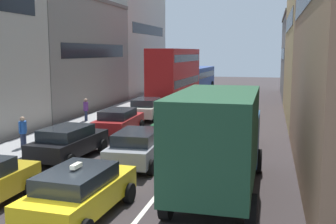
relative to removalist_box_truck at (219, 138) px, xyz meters
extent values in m
cube|color=#959595|center=(-10.40, 15.68, -1.90)|extent=(2.60, 64.00, 0.14)
cube|color=silver|center=(-5.40, 15.68, -1.97)|extent=(0.16, 60.00, 0.01)
cube|color=silver|center=(-2.00, 15.68, -1.97)|extent=(0.16, 60.00, 0.01)
cube|color=gray|center=(-15.70, 17.68, 2.45)|extent=(7.00, 14.57, 8.85)
cube|color=black|center=(-12.18, 17.68, 2.89)|extent=(0.02, 11.73, 1.10)
cube|color=#66605B|center=(-15.70, 17.68, 7.02)|extent=(7.20, 14.57, 0.30)
cube|color=#B2ADA3|center=(-15.70, 32.34, 4.63)|extent=(7.00, 14.57, 13.22)
cube|color=black|center=(-12.18, 32.34, 5.30)|extent=(0.02, 11.73, 1.10)
cube|color=gray|center=(6.20, 32.34, 2.19)|extent=(7.00, 14.57, 8.33)
cube|color=black|center=(2.69, 32.34, 2.61)|extent=(0.02, 11.73, 1.10)
cube|color=#66605B|center=(6.20, 32.34, 6.50)|extent=(7.20, 14.57, 0.30)
cube|color=black|center=(2.69, 17.68, 4.92)|extent=(0.02, 11.73, 1.10)
cube|color=navy|center=(0.00, 2.88, -0.54)|extent=(2.40, 2.40, 1.90)
cube|color=black|center=(0.00, 4.09, -0.16)|extent=(2.02, 0.03, 0.70)
cube|color=#234C33|center=(0.00, -0.88, 0.21)|extent=(2.40, 5.44, 2.80)
cube|color=white|center=(-1.21, -0.88, 0.49)|extent=(0.03, 4.48, 0.90)
cylinder|color=black|center=(-1.20, 2.96, -1.49)|extent=(0.30, 0.96, 0.96)
cylinder|color=black|center=(1.20, 2.96, -1.49)|extent=(0.30, 0.96, 0.96)
cylinder|color=black|center=(-1.20, -2.32, -1.49)|extent=(0.30, 0.96, 0.96)
cylinder|color=black|center=(1.20, -2.32, -1.49)|extent=(0.30, 0.96, 0.96)
cube|color=yellow|center=(-3.66, -2.80, -1.30)|extent=(1.99, 4.38, 0.70)
cube|color=#1E2328|center=(-3.67, -3.00, -0.74)|extent=(1.69, 2.48, 0.52)
cube|color=#F2EACC|center=(-3.67, -3.00, -0.37)|extent=(0.18, 0.45, 0.12)
cylinder|color=black|center=(-4.51, -1.30, -1.65)|extent=(0.25, 0.65, 0.64)
cylinder|color=black|center=(-2.67, -1.38, -1.65)|extent=(0.25, 0.65, 0.64)
cylinder|color=black|center=(-4.64, -4.22, -1.65)|extent=(0.25, 0.65, 0.64)
cylinder|color=black|center=(-6.08, -1.60, -1.65)|extent=(0.22, 0.64, 0.64)
cube|color=gray|center=(-3.81, 2.98, -1.30)|extent=(1.98, 4.37, 0.70)
cube|color=#1E2328|center=(-3.80, 2.78, -0.74)|extent=(1.68, 2.47, 0.52)
cylinder|color=black|center=(-4.79, 4.41, -1.65)|extent=(0.25, 0.65, 0.64)
cylinder|color=black|center=(-2.95, 4.48, -1.65)|extent=(0.25, 0.65, 0.64)
cylinder|color=black|center=(-4.67, 1.48, -1.65)|extent=(0.25, 0.65, 0.64)
cylinder|color=black|center=(-2.83, 1.56, -1.65)|extent=(0.25, 0.65, 0.64)
cube|color=black|center=(-7.13, 3.07, -1.30)|extent=(2.06, 4.40, 0.70)
cube|color=#1E2328|center=(-7.14, 2.87, -0.74)|extent=(1.73, 2.50, 0.52)
cylinder|color=black|center=(-7.96, 4.58, -1.65)|extent=(0.26, 0.65, 0.64)
cylinder|color=black|center=(-6.12, 4.47, -1.65)|extent=(0.26, 0.65, 0.64)
cylinder|color=black|center=(-8.13, 1.67, -1.65)|extent=(0.26, 0.65, 0.64)
cylinder|color=black|center=(-6.29, 1.55, -1.65)|extent=(0.26, 0.65, 0.64)
cube|color=#19592D|center=(-3.55, 8.79, -1.30)|extent=(1.90, 4.34, 0.70)
cube|color=#1E2328|center=(-3.54, 8.59, -0.74)|extent=(1.64, 2.45, 0.52)
cylinder|color=black|center=(-4.50, 10.23, -1.65)|extent=(0.24, 0.65, 0.64)
cylinder|color=black|center=(-2.66, 10.27, -1.65)|extent=(0.24, 0.65, 0.64)
cylinder|color=black|center=(-4.43, 7.30, -1.65)|extent=(0.24, 0.65, 0.64)
cylinder|color=black|center=(-2.59, 7.35, -1.65)|extent=(0.24, 0.65, 0.64)
cube|color=#A51E1E|center=(-6.94, 8.81, -1.30)|extent=(1.92, 4.35, 0.70)
cube|color=#1E2328|center=(-6.94, 8.61, -0.74)|extent=(1.65, 2.45, 0.52)
cylinder|color=black|center=(-7.91, 10.25, -1.65)|extent=(0.24, 0.65, 0.64)
cylinder|color=black|center=(-6.07, 10.30, -1.65)|extent=(0.24, 0.65, 0.64)
cylinder|color=black|center=(-7.82, 7.32, -1.65)|extent=(0.24, 0.65, 0.64)
cylinder|color=black|center=(-5.98, 7.37, -1.65)|extent=(0.24, 0.65, 0.64)
cube|color=#759EB7|center=(-3.55, 14.60, -1.30)|extent=(1.85, 4.32, 0.70)
cube|color=#1E2328|center=(-3.55, 14.40, -0.74)|extent=(1.61, 2.43, 0.52)
cylinder|color=black|center=(-4.45, 16.07, -1.65)|extent=(0.23, 0.64, 0.64)
cylinder|color=black|center=(-2.61, 16.05, -1.65)|extent=(0.23, 0.64, 0.64)
cylinder|color=black|center=(-4.49, 13.15, -1.65)|extent=(0.23, 0.64, 0.64)
cylinder|color=black|center=(-2.65, 13.13, -1.65)|extent=(0.23, 0.64, 0.64)
cube|color=beige|center=(-7.01, 14.41, -1.30)|extent=(2.05, 4.40, 0.70)
cube|color=#1E2328|center=(-7.00, 14.21, -0.74)|extent=(1.72, 2.50, 0.52)
cylinder|color=black|center=(-8.02, 15.82, -1.65)|extent=(0.26, 0.65, 0.64)
cylinder|color=black|center=(-6.18, 15.93, -1.65)|extent=(0.26, 0.65, 0.64)
cylinder|color=black|center=(-7.84, 12.90, -1.65)|extent=(0.26, 0.65, 0.64)
cylinder|color=black|center=(-6.01, 13.01, -1.65)|extent=(0.26, 0.65, 0.64)
cube|color=silver|center=(-0.20, 7.35, -1.30)|extent=(1.80, 4.30, 0.70)
cube|color=#1E2328|center=(-0.20, 7.15, -0.74)|extent=(1.59, 2.41, 0.52)
cylinder|color=black|center=(-1.12, 8.81, -1.65)|extent=(0.22, 0.64, 0.64)
cylinder|color=black|center=(0.72, 8.81, -1.65)|extent=(0.22, 0.64, 0.64)
cylinder|color=black|center=(-1.12, 5.89, -1.65)|extent=(0.22, 0.64, 0.64)
cylinder|color=black|center=(0.72, 5.89, -1.65)|extent=(0.22, 0.64, 0.64)
cube|color=#B21919|center=(-7.20, 24.09, -0.27)|extent=(2.79, 10.56, 2.40)
cube|color=black|center=(-7.20, 24.09, 0.09)|extent=(2.80, 9.94, 0.70)
cube|color=#B21919|center=(-7.20, 24.09, 2.01)|extent=(2.79, 10.56, 2.16)
cube|color=black|center=(-7.20, 24.09, 2.25)|extent=(2.80, 9.94, 0.64)
cylinder|color=black|center=(-8.34, 27.90, -1.47)|extent=(0.33, 1.01, 1.00)
cylinder|color=black|center=(-5.85, 27.84, -1.47)|extent=(0.33, 1.01, 1.00)
cylinder|color=black|center=(-8.53, 20.98, -1.47)|extent=(0.33, 1.01, 1.00)
cylinder|color=black|center=(-6.04, 20.91, -1.47)|extent=(0.33, 1.01, 1.00)
cube|color=navy|center=(-7.25, 35.66, -0.27)|extent=(2.92, 10.59, 2.40)
cube|color=black|center=(-7.25, 35.66, 0.09)|extent=(2.93, 9.96, 0.70)
cylinder|color=black|center=(-8.34, 39.48, -1.47)|extent=(0.34, 1.01, 1.00)
cylinder|color=black|center=(-5.85, 39.38, -1.47)|extent=(0.34, 1.01, 1.00)
cylinder|color=black|center=(-8.63, 32.56, -1.47)|extent=(0.34, 1.01, 1.00)
cylinder|color=black|center=(-6.13, 32.46, -1.47)|extent=(0.34, 1.01, 1.00)
cylinder|color=#262D47|center=(-10.62, 12.02, -1.56)|extent=(0.16, 0.16, 0.82)
cylinder|color=#262D47|center=(-10.50, 11.88, -1.56)|extent=(0.16, 0.16, 0.82)
cylinder|color=#66337F|center=(-10.56, 11.95, -0.85)|extent=(0.34, 0.34, 0.60)
sphere|color=tan|center=(-10.56, 11.95, -0.43)|extent=(0.24, 0.24, 0.24)
cylinder|color=#66337F|center=(-10.70, 12.12, -0.82)|extent=(0.10, 0.10, 0.55)
cylinder|color=#66337F|center=(-10.42, 11.78, -0.82)|extent=(0.10, 0.10, 0.55)
cylinder|color=#262D47|center=(-10.15, 3.97, -1.56)|extent=(0.16, 0.16, 0.82)
cylinder|color=#262D47|center=(-10.13, 4.15, -1.56)|extent=(0.16, 0.16, 0.82)
cylinder|color=#2659B2|center=(-10.14, 4.06, -0.85)|extent=(0.34, 0.34, 0.60)
sphere|color=tan|center=(-10.14, 4.06, -0.43)|extent=(0.24, 0.24, 0.24)
cylinder|color=#2659B2|center=(-10.17, 3.84, -0.82)|extent=(0.10, 0.10, 0.55)
cylinder|color=#2659B2|center=(-10.12, 4.28, -0.82)|extent=(0.10, 0.10, 0.55)
camera|label=1|loc=(1.60, -13.13, 2.83)|focal=43.37mm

